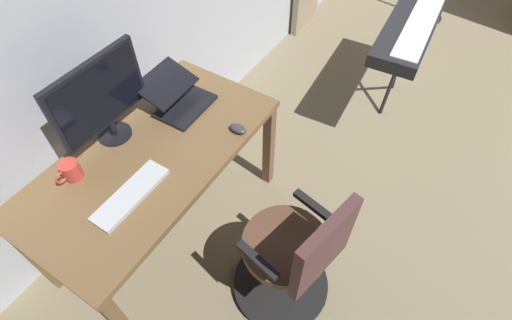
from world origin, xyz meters
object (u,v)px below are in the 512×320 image
(computer_monitor, at_px, (100,98))
(office_chair, at_px, (293,259))
(computer_keyboard, at_px, (131,195))
(piano_keyboard, at_px, (413,22))
(desk, at_px, (153,164))
(computer_mouse, at_px, (238,129))
(laptop, at_px, (178,98))
(mug_tea, at_px, (71,171))

(computer_monitor, bearing_deg, office_chair, 91.06)
(office_chair, height_order, computer_keyboard, office_chair)
(computer_keyboard, xyz_separation_m, piano_keyboard, (-2.20, 0.65, -0.02))
(desk, bearing_deg, computer_mouse, 141.80)
(laptop, height_order, piano_keyboard, laptop)
(computer_keyboard, distance_m, mug_tea, 0.33)
(computer_keyboard, relative_size, laptop, 1.18)
(mug_tea, height_order, piano_keyboard, mug_tea)
(laptop, relative_size, piano_keyboard, 0.28)
(computer_monitor, relative_size, computer_mouse, 5.35)
(laptop, xyz_separation_m, computer_mouse, (-0.01, 0.40, -0.04))
(laptop, bearing_deg, mug_tea, -10.52)
(office_chair, xyz_separation_m, computer_keyboard, (0.27, -0.76, 0.30))
(computer_mouse, bearing_deg, office_chair, 57.80)
(desk, distance_m, mug_tea, 0.40)
(desk, height_order, computer_keyboard, computer_keyboard)
(laptop, xyz_separation_m, mug_tea, (0.68, -0.11, -0.00))
(desk, height_order, computer_monitor, computer_monitor)
(computer_monitor, relative_size, computer_keyboard, 1.30)
(computer_mouse, height_order, mug_tea, mug_tea)
(desk, xyz_separation_m, computer_monitor, (0.00, -0.25, 0.36))
(computer_keyboard, bearing_deg, piano_keyboard, 163.61)
(office_chair, distance_m, piano_keyboard, 1.96)
(laptop, bearing_deg, computer_keyboard, 17.36)
(mug_tea, bearing_deg, computer_keyboard, 101.95)
(computer_keyboard, xyz_separation_m, computer_mouse, (-0.62, 0.19, 0.01))
(desk, distance_m, computer_mouse, 0.49)
(computer_keyboard, height_order, laptop, laptop)
(desk, xyz_separation_m, computer_keyboard, (0.25, 0.11, 0.11))
(computer_monitor, bearing_deg, mug_tea, 7.18)
(office_chair, xyz_separation_m, laptop, (-0.35, -0.97, 0.35))
(laptop, bearing_deg, office_chair, 68.43)
(office_chair, relative_size, piano_keyboard, 0.77)
(laptop, distance_m, computer_mouse, 0.40)
(computer_monitor, distance_m, computer_mouse, 0.71)
(computer_monitor, distance_m, mug_tea, 0.38)
(computer_keyboard, bearing_deg, laptop, -160.88)
(piano_keyboard, bearing_deg, laptop, -33.12)
(office_chair, xyz_separation_m, computer_monitor, (0.02, -1.12, 0.55))
(laptop, distance_m, mug_tea, 0.69)
(laptop, distance_m, piano_keyboard, 1.81)
(office_chair, bearing_deg, computer_monitor, 103.04)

